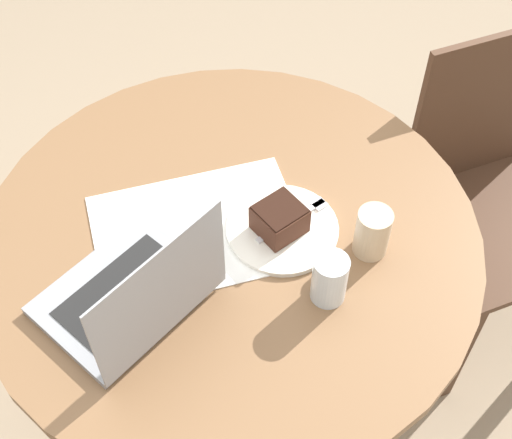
{
  "coord_description": "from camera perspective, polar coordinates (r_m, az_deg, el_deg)",
  "views": [
    {
      "loc": [
        -0.09,
        -0.86,
        1.9
      ],
      "look_at": [
        0.05,
        -0.01,
        0.81
      ],
      "focal_mm": 50.0,
      "sensor_mm": 36.0,
      "label": 1
    }
  ],
  "objects": [
    {
      "name": "cake_slice",
      "position": [
        1.38,
        1.9,
        0.05
      ],
      "size": [
        0.12,
        0.12,
        0.06
      ],
      "rotation": [
        0.0,
        0.0,
        3.65
      ],
      "color": "#472619",
      "rests_on": "plate"
    },
    {
      "name": "dining_table",
      "position": [
        1.54,
        -1.96,
        -4.38
      ],
      "size": [
        1.0,
        1.0,
        0.77
      ],
      "color": "brown",
      "rests_on": "ground_plane"
    },
    {
      "name": "fork",
      "position": [
        1.43,
        3.45,
        0.22
      ],
      "size": [
        0.16,
        0.1,
        0.0
      ],
      "rotation": [
        0.0,
        0.0,
        6.77
      ],
      "color": "silver",
      "rests_on": "plate"
    },
    {
      "name": "laptop",
      "position": [
        1.3,
        -9.74,
        -5.94
      ],
      "size": [
        0.37,
        0.37,
        0.25
      ],
      "rotation": [
        0.0,
        0.0,
        6.97
      ],
      "color": "gray",
      "rests_on": "dining_table"
    },
    {
      "name": "water_glass",
      "position": [
        1.3,
        5.91,
        -4.75
      ],
      "size": [
        0.07,
        0.07,
        0.11
      ],
      "color": "silver",
      "rests_on": "dining_table"
    },
    {
      "name": "coffee_glass",
      "position": [
        1.37,
        9.3,
        -1.03
      ],
      "size": [
        0.07,
        0.07,
        0.11
      ],
      "color": "#C6AD89",
      "rests_on": "dining_table"
    },
    {
      "name": "plate",
      "position": [
        1.42,
        2.12,
        -0.77
      ],
      "size": [
        0.22,
        0.22,
        0.01
      ],
      "color": "silver",
      "rests_on": "dining_table"
    },
    {
      "name": "paper_document",
      "position": [
        1.43,
        -4.68,
        -0.83
      ],
      "size": [
        0.44,
        0.34,
        0.0
      ],
      "rotation": [
        0.0,
        0.0,
        0.12
      ],
      "color": "white",
      "rests_on": "dining_table"
    },
    {
      "name": "chair",
      "position": [
        1.96,
        18.19,
        1.53
      ],
      "size": [
        0.5,
        0.5,
        0.91
      ],
      "rotation": [
        0.0,
        0.0,
        3.36
      ],
      "color": "#472D1E",
      "rests_on": "ground_plane"
    },
    {
      "name": "ground_plane",
      "position": [
        2.09,
        -1.49,
        -14.08
      ],
      "size": [
        12.0,
        12.0,
        0.0
      ],
      "primitive_type": "plane",
      "color": "gray"
    }
  ]
}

